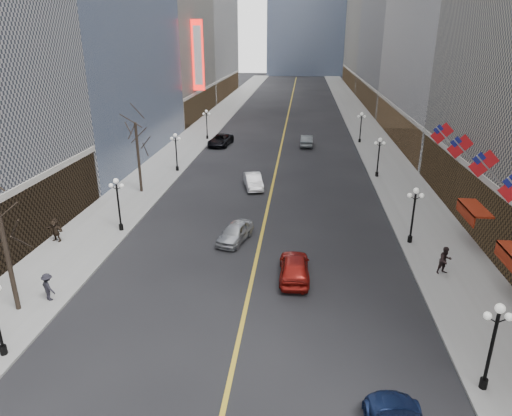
% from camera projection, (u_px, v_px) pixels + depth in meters
% --- Properties ---
extents(sidewalk_east, '(6.00, 230.00, 0.15)m').
position_uv_depth(sidewalk_east, '(371.00, 137.00, 73.05)').
color(sidewalk_east, gray).
rests_on(sidewalk_east, ground).
extents(sidewalk_west, '(6.00, 230.00, 0.15)m').
position_uv_depth(sidewalk_west, '(199.00, 134.00, 75.71)').
color(sidewalk_west, gray).
rests_on(sidewalk_west, ground).
extents(lane_line, '(0.25, 200.00, 0.02)m').
position_uv_depth(lane_line, '(286.00, 125.00, 83.70)').
color(lane_line, gold).
rests_on(lane_line, ground).
extents(streetlamp_east_0, '(1.26, 0.44, 4.52)m').
position_uv_depth(streetlamp_east_0, '(493.00, 338.00, 20.20)').
color(streetlamp_east_0, black).
rests_on(streetlamp_east_0, sidewalk_east).
extents(streetlamp_east_1, '(1.26, 0.44, 4.52)m').
position_uv_depth(streetlamp_east_1, '(414.00, 210.00, 35.07)').
color(streetlamp_east_1, black).
rests_on(streetlamp_east_1, sidewalk_east).
extents(streetlamp_east_2, '(1.26, 0.44, 4.52)m').
position_uv_depth(streetlamp_east_2, '(379.00, 153.00, 51.80)').
color(streetlamp_east_2, black).
rests_on(streetlamp_east_2, sidewalk_east).
extents(streetlamp_east_3, '(1.26, 0.44, 4.52)m').
position_uv_depth(streetlamp_east_3, '(361.00, 124.00, 68.54)').
color(streetlamp_east_3, black).
rests_on(streetlamp_east_3, sidewalk_east).
extents(streetlamp_west_1, '(1.26, 0.44, 4.52)m').
position_uv_depth(streetlamp_west_1, '(118.00, 199.00, 37.31)').
color(streetlamp_west_1, black).
rests_on(streetlamp_west_1, sidewalk_west).
extents(streetlamp_west_2, '(1.26, 0.44, 4.52)m').
position_uv_depth(streetlamp_west_2, '(176.00, 148.00, 54.04)').
color(streetlamp_west_2, black).
rests_on(streetlamp_west_2, sidewalk_west).
extents(streetlamp_west_3, '(1.26, 0.44, 4.52)m').
position_uv_depth(streetlamp_west_3, '(207.00, 121.00, 70.77)').
color(streetlamp_west_3, black).
rests_on(streetlamp_west_3, sidewalk_west).
extents(flag_3, '(2.87, 0.12, 2.87)m').
position_uv_depth(flag_3, '(486.00, 166.00, 30.39)').
color(flag_3, '#B2B2B7').
rests_on(flag_3, ground).
extents(flag_4, '(2.87, 0.12, 2.87)m').
position_uv_depth(flag_4, '(462.00, 149.00, 35.04)').
color(flag_4, '#B2B2B7').
rests_on(flag_4, ground).
extents(flag_5, '(2.87, 0.12, 2.87)m').
position_uv_depth(flag_5, '(444.00, 135.00, 39.68)').
color(flag_5, '#B2B2B7').
rests_on(flag_5, ground).
extents(awning_c, '(1.40, 4.00, 0.93)m').
position_uv_depth(awning_c, '(472.00, 209.00, 34.60)').
color(awning_c, maroon).
rests_on(awning_c, ground).
extents(theatre_marquee, '(2.00, 0.55, 12.00)m').
position_uv_depth(theatre_marquee, '(198.00, 56.00, 80.93)').
color(theatre_marquee, red).
rests_on(theatre_marquee, ground).
extents(tree_west_far, '(3.60, 3.60, 7.92)m').
position_uv_depth(tree_west_far, '(136.00, 134.00, 45.57)').
color(tree_west_far, '#2D231C').
rests_on(tree_west_far, sidewalk_west).
extents(car_nb_near, '(2.93, 4.78, 1.52)m').
position_uv_depth(car_nb_near, '(235.00, 232.00, 36.29)').
color(car_nb_near, '#B0B3B8').
rests_on(car_nb_near, ground).
extents(car_nb_mid, '(2.71, 4.95, 1.55)m').
position_uv_depth(car_nb_mid, '(253.00, 181.00, 48.92)').
color(car_nb_mid, white).
rests_on(car_nb_mid, ground).
extents(car_nb_far, '(3.41, 6.25, 1.66)m').
position_uv_depth(car_nb_far, '(221.00, 140.00, 67.71)').
color(car_nb_far, black).
rests_on(car_nb_far, ground).
extents(car_sb_mid, '(2.18, 5.07, 1.71)m').
position_uv_depth(car_sb_mid, '(294.00, 267.00, 30.70)').
color(car_sb_mid, maroon).
rests_on(car_sb_mid, ground).
extents(car_sb_far, '(1.91, 5.07, 1.65)m').
position_uv_depth(car_sb_far, '(307.00, 141.00, 67.39)').
color(car_sb_far, '#4D5255').
rests_on(car_sb_far, ground).
extents(ped_east_walk, '(1.08, 0.82, 1.97)m').
position_uv_depth(ped_east_walk, '(445.00, 260.00, 31.00)').
color(ped_east_walk, black).
rests_on(ped_east_walk, sidewalk_east).
extents(ped_west_walk, '(1.24, 1.01, 1.79)m').
position_uv_depth(ped_west_walk, '(48.00, 287.00, 27.89)').
color(ped_west_walk, black).
rests_on(ped_west_walk, sidewalk_west).
extents(ped_west_far, '(1.84, 1.00, 1.91)m').
position_uv_depth(ped_west_far, '(55.00, 230.00, 35.91)').
color(ped_west_far, '#2D2219').
rests_on(ped_west_far, sidewalk_west).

